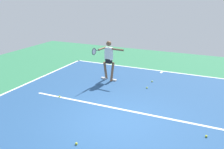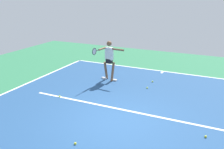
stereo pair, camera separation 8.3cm
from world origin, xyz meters
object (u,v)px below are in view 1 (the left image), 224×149
at_px(tennis_player, 108,58).
at_px(tennis_ball_near_service_line, 152,81).
at_px(tennis_ball_by_sideline, 76,144).
at_px(tennis_ball_far_corner, 147,88).
at_px(tennis_ball_near_player, 206,136).
at_px(tennis_ball_centre_court, 59,96).

distance_m(tennis_player, tennis_ball_near_service_line, 2.20).
bearing_deg(tennis_ball_by_sideline, tennis_player, -74.04).
bearing_deg(tennis_ball_far_corner, tennis_player, -8.46).
distance_m(tennis_ball_near_player, tennis_ball_by_sideline, 3.57).
distance_m(tennis_ball_near_service_line, tennis_ball_far_corner, 0.85).
bearing_deg(tennis_ball_near_player, tennis_ball_far_corner, -48.01).
bearing_deg(tennis_ball_near_player, tennis_ball_centre_court, -6.50).
height_order(tennis_ball_by_sideline, tennis_ball_centre_court, same).
bearing_deg(tennis_player, tennis_ball_near_player, 149.94).
distance_m(tennis_player, tennis_ball_centre_court, 2.88).
xyz_separation_m(tennis_player, tennis_ball_near_service_line, (-1.87, -0.57, -1.01)).
height_order(tennis_ball_near_service_line, tennis_ball_centre_court, same).
height_order(tennis_ball_near_player, tennis_ball_far_corner, same).
bearing_deg(tennis_ball_centre_court, tennis_player, -108.58).
bearing_deg(tennis_ball_near_service_line, tennis_player, 16.85).
height_order(tennis_player, tennis_ball_near_service_line, tennis_player).
xyz_separation_m(tennis_player, tennis_ball_centre_court, (0.86, 2.56, -1.01)).
xyz_separation_m(tennis_ball_near_player, tennis_ball_centre_court, (5.35, -0.61, 0.00)).
height_order(tennis_player, tennis_ball_centre_court, tennis_player).
bearing_deg(tennis_ball_near_player, tennis_ball_near_service_line, -54.89).
relative_size(tennis_ball_near_player, tennis_ball_centre_court, 1.00).
relative_size(tennis_ball_by_sideline, tennis_ball_centre_court, 1.00).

